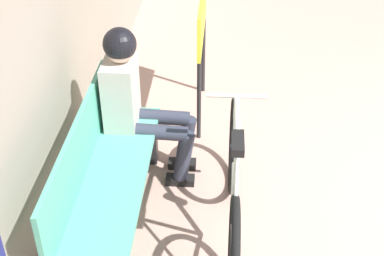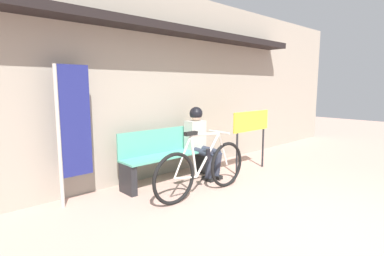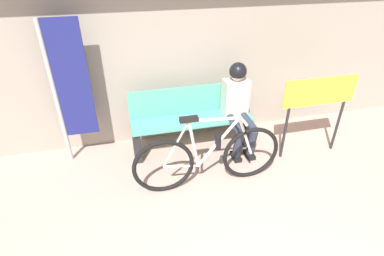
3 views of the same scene
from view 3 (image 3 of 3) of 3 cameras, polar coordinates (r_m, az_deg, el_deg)
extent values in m
cube|color=#9E9384|center=(4.17, 0.75, 18.91)|extent=(12.00, 0.12, 3.20)
cube|color=#51A88E|center=(4.09, 0.07, 1.47)|extent=(1.66, 0.42, 0.03)
cube|color=#51A88E|center=(4.15, -0.59, 5.34)|extent=(1.66, 0.03, 0.40)
cube|color=#232326|center=(4.12, -10.51, -2.73)|extent=(0.10, 0.36, 0.44)
cube|color=#232326|center=(4.44, 9.87, -0.01)|extent=(0.10, 0.36, 0.44)
torus|color=black|center=(3.43, -5.44, -7.34)|extent=(0.71, 0.05, 0.71)
torus|color=black|center=(3.69, 11.15, -4.73)|extent=(0.71, 0.05, 0.71)
cylinder|color=silver|center=(3.24, 4.35, 1.63)|extent=(0.58, 0.03, 0.07)
cylinder|color=silver|center=(3.42, 5.00, -2.76)|extent=(0.50, 0.03, 0.60)
cylinder|color=silver|center=(3.34, 0.32, -3.18)|extent=(0.14, 0.03, 0.62)
cylinder|color=silver|center=(3.48, -2.10, -7.27)|extent=(0.41, 0.03, 0.09)
cylinder|color=silver|center=(3.29, -3.11, -3.20)|extent=(0.32, 0.02, 0.56)
cylinder|color=silver|center=(3.51, 10.14, -1.56)|extent=(0.22, 0.03, 0.53)
cube|color=black|center=(3.15, -0.60, 1.69)|extent=(0.20, 0.07, 0.05)
cylinder|color=silver|center=(3.34, 9.06, 2.24)|extent=(0.03, 0.40, 0.03)
cylinder|color=black|center=(3.42, 5.00, -2.76)|extent=(0.07, 0.07, 0.17)
cylinder|color=#2D3342|center=(4.05, 7.98, 0.90)|extent=(0.11, 0.45, 0.13)
cylinder|color=#2D3342|center=(4.01, 8.74, -3.03)|extent=(0.11, 0.17, 0.42)
cube|color=black|center=(4.16, 8.34, -5.40)|extent=(0.10, 0.22, 0.06)
cylinder|color=#2D3342|center=(4.12, 10.58, 1.23)|extent=(0.11, 0.45, 0.13)
cylinder|color=#2D3342|center=(4.08, 11.34, -2.62)|extent=(0.11, 0.17, 0.42)
cube|color=black|center=(4.23, 10.87, -4.97)|extent=(0.10, 0.22, 0.06)
cube|color=#B7B2A8|center=(4.18, 8.24, 5.88)|extent=(0.34, 0.22, 0.50)
sphere|color=beige|center=(4.03, 8.72, 10.25)|extent=(0.20, 0.20, 0.20)
sphere|color=black|center=(4.02, 8.75, 10.65)|extent=(0.23, 0.23, 0.23)
cylinder|color=#B7B2A8|center=(3.99, -24.48, 5.27)|extent=(0.05, 0.05, 1.85)
cube|color=navy|center=(3.88, -21.85, 8.29)|extent=(0.40, 0.02, 1.47)
cylinder|color=#232326|center=(4.14, 17.22, -0.95)|extent=(0.04, 0.04, 0.76)
cylinder|color=#232326|center=(4.58, 25.91, 0.40)|extent=(0.04, 0.04, 0.76)
cube|color=yellow|center=(4.11, 23.29, 6.43)|extent=(1.00, 0.03, 0.36)
camera|label=1|loc=(3.29, -51.99, 23.51)|focal=50.00mm
camera|label=2|loc=(2.31, -96.61, -30.99)|focal=28.00mm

